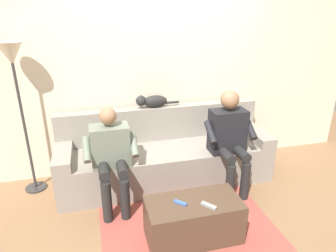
{
  "coord_description": "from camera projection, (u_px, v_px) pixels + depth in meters",
  "views": [
    {
      "loc": [
        0.79,
        3.09,
        2.04
      ],
      "look_at": [
        0.0,
        0.02,
        0.77
      ],
      "focal_mm": 32.38,
      "sensor_mm": 36.0,
      "label": 1
    }
  ],
  "objects": [
    {
      "name": "coffee_table",
      "position": [
        193.0,
        220.0,
        2.79
      ],
      "size": [
        0.86,
        0.43,
        0.4
      ],
      "color": "#4C3828",
      "rests_on": "ground"
    },
    {
      "name": "person_right_seated",
      "position": [
        111.0,
        153.0,
        3.12
      ],
      "size": [
        0.55,
        0.52,
        1.08
      ],
      "color": "slate",
      "rests_on": "ground"
    },
    {
      "name": "couch",
      "position": [
        165.0,
        157.0,
        3.71
      ],
      "size": [
        2.53,
        0.73,
        0.87
      ],
      "color": "gray",
      "rests_on": "ground"
    },
    {
      "name": "back_wall",
      "position": [
        156.0,
        72.0,
        3.75
      ],
      "size": [
        5.53,
        0.06,
        2.51
      ],
      "primitive_type": "cube",
      "color": "beige",
      "rests_on": "ground"
    },
    {
      "name": "floor_rug",
      "position": [
        188.0,
        227.0,
        2.98
      ],
      "size": [
        1.68,
        1.72,
        0.01
      ],
      "primitive_type": "cube",
      "color": "#9E473D",
      "rests_on": "ground"
    },
    {
      "name": "cat_on_backrest",
      "position": [
        152.0,
        101.0,
        3.67
      ],
      "size": [
        0.54,
        0.13,
        0.16
      ],
      "color": "black",
      "rests_on": "couch"
    },
    {
      "name": "person_left_seated",
      "position": [
        229.0,
        135.0,
        3.41
      ],
      "size": [
        0.55,
        0.51,
        1.17
      ],
      "color": "black",
      "rests_on": "ground"
    },
    {
      "name": "remote_blue",
      "position": [
        180.0,
        203.0,
        2.68
      ],
      "size": [
        0.11,
        0.11,
        0.02
      ],
      "primitive_type": "cube",
      "rotation": [
        0.0,
        0.0,
        5.5
      ],
      "color": "#3860B7",
      "rests_on": "coffee_table"
    },
    {
      "name": "floor_lamp",
      "position": [
        14.0,
        70.0,
        3.09
      ],
      "size": [
        0.26,
        0.26,
        1.7
      ],
      "color": "#2D2D2D",
      "rests_on": "ground"
    },
    {
      "name": "remote_gray",
      "position": [
        209.0,
        206.0,
        2.64
      ],
      "size": [
        0.12,
        0.14,
        0.02
      ],
      "primitive_type": "cube",
      "rotation": [
        0.0,
        0.0,
        5.38
      ],
      "color": "gray",
      "rests_on": "coffee_table"
    },
    {
      "name": "ground_plane",
      "position": [
        182.0,
        213.0,
        3.18
      ],
      "size": [
        8.0,
        8.0,
        0.0
      ],
      "primitive_type": "plane",
      "color": "#846042"
    }
  ]
}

